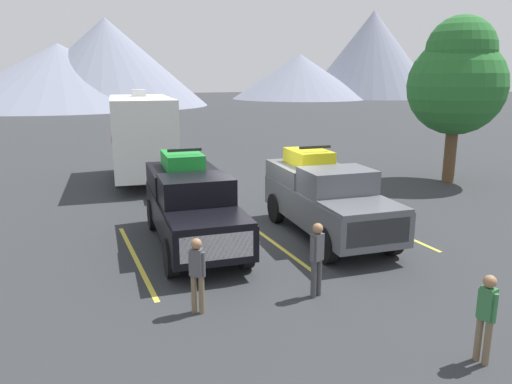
# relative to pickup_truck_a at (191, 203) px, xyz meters

# --- Properties ---
(ground_plane) EXTENTS (240.00, 240.00, 0.00)m
(ground_plane) POSITION_rel_pickup_truck_a_xyz_m (2.13, -0.14, -1.18)
(ground_plane) COLOR #2D3033
(pickup_truck_a) EXTENTS (2.50, 5.83, 2.59)m
(pickup_truck_a) POSITION_rel_pickup_truck_a_xyz_m (0.00, 0.00, 0.00)
(pickup_truck_a) COLOR black
(pickup_truck_a) RESTS_ON ground
(pickup_truck_b) EXTENTS (2.54, 5.62, 2.56)m
(pickup_truck_b) POSITION_rel_pickup_truck_a_xyz_m (3.85, -0.79, 0.00)
(pickup_truck_b) COLOR #595B60
(pickup_truck_b) RESTS_ON ground
(lot_stripe_a) EXTENTS (0.12, 5.50, 0.01)m
(lot_stripe_a) POSITION_rel_pickup_truck_a_xyz_m (-1.70, -0.61, -1.18)
(lot_stripe_a) COLOR gold
(lot_stripe_a) RESTS_ON ground
(lot_stripe_b) EXTENTS (0.12, 5.50, 0.01)m
(lot_stripe_b) POSITION_rel_pickup_truck_a_xyz_m (2.13, -0.61, -1.18)
(lot_stripe_b) COLOR gold
(lot_stripe_b) RESTS_ON ground
(lot_stripe_c) EXTENTS (0.12, 5.50, 0.01)m
(lot_stripe_c) POSITION_rel_pickup_truck_a_xyz_m (5.96, -0.61, -1.18)
(lot_stripe_c) COLOR gold
(lot_stripe_c) RESTS_ON ground
(camper_trailer_a) EXTENTS (3.27, 7.68, 4.02)m
(camper_trailer_a) POSITION_rel_pickup_truck_a_xyz_m (0.27, 8.90, 0.93)
(camper_trailer_a) COLOR white
(camper_trailer_a) RESTS_ON ground
(person_a) EXTENTS (0.29, 0.28, 1.57)m
(person_a) POSITION_rel_pickup_truck_a_xyz_m (-1.03, -4.12, -0.28)
(person_a) COLOR #726047
(person_a) RESTS_ON ground
(person_b) EXTENTS (0.22, 0.34, 1.55)m
(person_b) POSITION_rel_pickup_truck_a_xyz_m (2.80, -7.62, -0.29)
(person_b) COLOR #726047
(person_b) RESTS_ON ground
(person_c) EXTENTS (0.35, 0.26, 1.64)m
(person_c) POSITION_rel_pickup_truck_a_xyz_m (1.52, -4.38, -0.24)
(person_c) COLOR #3F3F42
(person_c) RESTS_ON ground
(tree_a) EXTENTS (4.13, 4.13, 7.08)m
(tree_a) POSITION_rel_pickup_truck_a_xyz_m (12.71, 3.42, 3.35)
(tree_a) COLOR brown
(tree_a) RESTS_ON ground
(mountain_ridge) EXTENTS (142.88, 45.93, 17.91)m
(mountain_ridge) POSITION_rel_pickup_truck_a_xyz_m (-0.49, 72.41, 4.92)
(mountain_ridge) COLOR gray
(mountain_ridge) RESTS_ON ground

